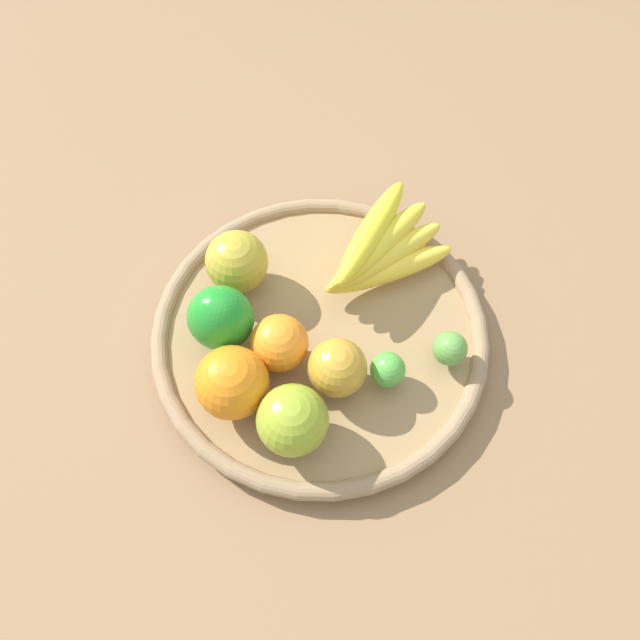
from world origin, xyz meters
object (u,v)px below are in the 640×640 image
(apple_0, at_px, (333,369))
(orange_1, at_px, (232,383))
(lime_1, at_px, (450,349))
(lime_0, at_px, (388,370))
(apple_1, at_px, (237,262))
(apple_2, at_px, (292,420))
(orange_0, at_px, (279,343))
(bell_pepper, at_px, (221,318))
(banana_bunch, at_px, (382,250))

(apple_0, bearing_deg, orange_1, 84.65)
(orange_1, distance_m, lime_1, 0.26)
(lime_0, bearing_deg, lime_1, -85.67)
(apple_1, relative_size, lime_0, 1.89)
(apple_2, bearing_deg, lime_0, -73.13)
(orange_1, xyz_separation_m, lime_1, (-0.02, -0.26, -0.02))
(apple_0, bearing_deg, lime_1, -92.37)
(apple_0, xyz_separation_m, apple_2, (-0.05, 0.06, 0.01))
(lime_1, bearing_deg, apple_1, 50.96)
(orange_1, distance_m, lime_0, 0.18)
(apple_1, bearing_deg, apple_0, -156.25)
(orange_0, relative_size, lime_0, 1.65)
(orange_1, height_order, bell_pepper, bell_pepper)
(bell_pepper, xyz_separation_m, lime_0, (-0.10, -0.17, -0.02))
(lime_1, xyz_separation_m, apple_2, (-0.04, 0.20, 0.02))
(orange_1, height_order, apple_2, orange_1)
(lime_1, relative_size, apple_2, 0.52)
(banana_bunch, bearing_deg, bell_pepper, 102.23)
(lime_0, bearing_deg, orange_0, 62.16)
(orange_1, relative_size, lime_0, 2.01)
(apple_1, xyz_separation_m, apple_2, (-0.22, -0.01, 0.00))
(orange_1, height_order, banana_bunch, orange_1)
(lime_0, bearing_deg, apple_0, 79.27)
(orange_1, height_order, lime_1, orange_1)
(bell_pepper, bearing_deg, apple_0, 155.13)
(apple_0, relative_size, bell_pepper, 0.76)
(apple_1, bearing_deg, lime_0, -142.91)
(apple_1, distance_m, orange_0, 0.12)
(orange_0, xyz_separation_m, apple_2, (-0.10, 0.01, 0.01))
(lime_1, bearing_deg, bell_pepper, 68.59)
(apple_2, bearing_deg, apple_1, 3.86)
(apple_0, xyz_separation_m, apple_1, (0.17, 0.07, 0.00))
(lime_1, distance_m, orange_0, 0.20)
(apple_0, relative_size, apple_1, 0.87)
(apple_0, xyz_separation_m, bell_pepper, (0.09, 0.11, 0.01))
(lime_1, distance_m, apple_2, 0.21)
(orange_1, distance_m, apple_1, 0.16)
(orange_1, height_order, apple_0, orange_1)
(banana_bunch, relative_size, lime_1, 4.33)
(apple_0, distance_m, bell_pepper, 0.14)
(apple_0, distance_m, apple_1, 0.19)
(apple_1, height_order, bell_pepper, bell_pepper)
(lime_1, height_order, lime_0, same)
(apple_0, bearing_deg, bell_pepper, 49.75)
(apple_1, xyz_separation_m, orange_0, (-0.12, -0.02, -0.01))
(banana_bunch, distance_m, orange_0, 0.18)
(apple_1, relative_size, bell_pepper, 0.87)
(apple_2, bearing_deg, apple_0, -50.71)
(lime_0, bearing_deg, banana_bunch, -15.26)
(apple_0, height_order, apple_2, apple_2)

